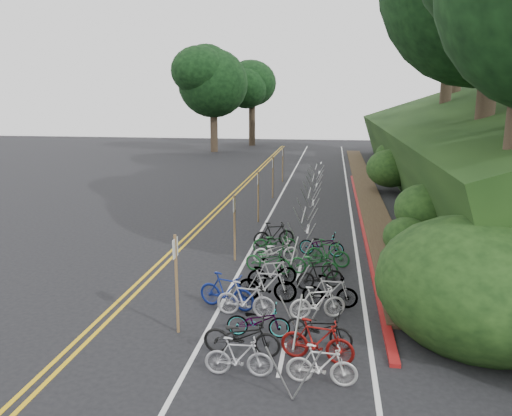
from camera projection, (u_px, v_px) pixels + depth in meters
The scene contains 10 objects.
ground at pixel (180, 315), 14.14m from camera, with size 120.00×120.00×0.00m, color black.
road_markings at pixel (256, 226), 23.78m from camera, with size 7.47×80.00×0.01m.
red_curb at pixel (362, 220), 24.86m from camera, with size 0.25×28.00×0.10m, color maroon.
embankment at pixel (481, 156), 30.02m from camera, with size 14.30×48.14×9.11m.
bike_rack_front at pixel (298, 332), 11.28m from camera, with size 1.14×2.86×1.17m.
bike_racks_rest at pixel (309, 198), 26.04m from camera, with size 1.14×23.00×1.17m.
signpost_near at pixel (176, 278), 12.78m from camera, with size 0.08×0.40×2.66m.
signposts_rest at pixel (266, 183), 27.24m from camera, with size 0.08×18.40×2.50m.
bike_front at pixel (227, 291), 14.47m from camera, with size 1.79×0.50×1.07m, color navy.
bike_valet at pixel (289, 281), 15.38m from camera, with size 3.24×11.59×1.09m.
Camera 1 is at (4.12, -12.65, 6.05)m, focal length 35.00 mm.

